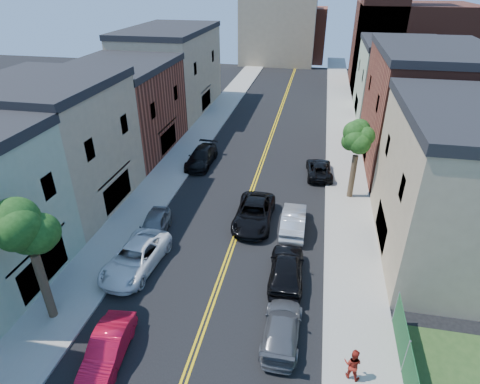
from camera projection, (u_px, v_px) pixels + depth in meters
The scene contains 25 objects.
sidewalk_left at pixel (196, 138), 43.06m from camera, with size 3.20×100.00×0.15m, color gray.
sidewalk_right at pixel (345, 149), 40.38m from camera, with size 3.20×100.00×0.15m, color gray.
curb_left at pixel (212, 139), 42.76m from camera, with size 0.30×100.00×0.15m, color gray.
curb_right at pixel (328, 148), 40.68m from camera, with size 0.30×100.00×0.15m, color gray.
bldg_left_tan_near at pixel (55, 149), 29.08m from camera, with size 9.00×10.00×9.00m, color #998466.
bldg_left_brick at pixel (123, 111), 38.76m from camera, with size 9.00×12.00×8.00m, color brown.
bldg_left_tan_far at pixel (171, 72), 50.39m from camera, with size 9.00×16.00×9.50m, color #998466.
bldg_right_tan at pixel (469, 191), 23.48m from camera, with size 9.00×12.00×9.00m, color #998466.
bldg_right_brick at pixel (423, 112), 35.24m from camera, with size 9.00×14.00×10.00m, color brown.
bldg_right_palegrn at pixel (398, 83), 47.60m from camera, with size 9.00×12.00×8.50m, color gray.
church at pixel (403, 39), 58.66m from camera, with size 16.20×14.20×22.60m.
backdrop_left at pixel (278, 31), 75.52m from camera, with size 14.00×8.00×12.00m, color #998466.
backdrop_center at pixel (300, 35), 78.75m from camera, with size 10.00×8.00×10.00m, color brown.
tree_left_mid at pixel (21, 211), 17.61m from camera, with size 5.20×5.20×9.29m.
tree_right_far at pixel (360, 130), 29.05m from camera, with size 4.40×4.40×8.03m.
red_sedan at pixel (108, 348), 18.27m from camera, with size 1.45×4.15×1.37m, color red.
white_pickup at pixel (136, 258), 23.90m from camera, with size 2.57×5.58×1.55m, color white.
grey_car_left at pixel (154, 226), 26.99m from camera, with size 1.72×4.28×1.46m, color slate.
black_car_left at pixel (202, 157), 36.97m from camera, with size 2.15×5.28×1.53m, color black.
grey_car_right at pixel (282, 329), 19.29m from camera, with size 1.82×4.48×1.30m, color #4E5055.
black_car_right at pixel (286, 269), 22.93m from camera, with size 1.97×4.90×1.67m, color black.
silver_car_right at pixel (293, 220), 27.50m from camera, with size 1.62×4.65×1.53m, color #B8B9C0.
dark_car_right_far at pixel (319, 169), 35.01m from camera, with size 2.13×4.61×1.28m, color black.
black_suv_lane at pixel (254, 213), 28.28m from camera, with size 2.60×5.64×1.57m, color black.
pedestrian_right at pixel (353, 364), 17.20m from camera, with size 0.79×0.62×1.63m, color maroon.
Camera 1 is at (4.62, 1.21, 15.87)m, focal length 29.58 mm.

